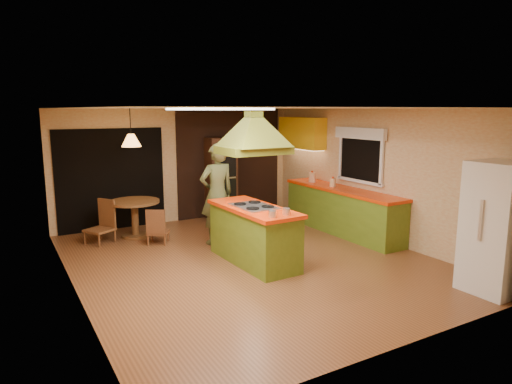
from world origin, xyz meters
TOP-DOWN VIEW (x-y plane):
  - ground at (0.00, 0.00)m, footprint 6.50×6.50m
  - room_walls at (0.00, 0.00)m, footprint 5.50×6.50m
  - ceiling_plane at (0.00, 0.00)m, footprint 6.50×6.50m
  - brick_panel at (1.25, 3.23)m, footprint 2.64×0.03m
  - nook_opening at (-1.50, 3.23)m, footprint 2.20×0.03m
  - right_counter at (2.45, 0.60)m, footprint 0.62×3.05m
  - upper_cabinets at (2.57, 2.20)m, footprint 0.34×1.40m
  - window_right at (2.70, 0.40)m, footprint 0.12×1.35m
  - fluor_panel at (-1.10, -1.20)m, footprint 1.20×0.60m
  - kitchen_island at (-0.01, -0.10)m, footprint 0.81×1.89m
  - range_hood at (-0.01, -0.10)m, footprint 1.05×0.76m
  - man at (-0.06, 1.18)m, footprint 0.71×0.48m
  - refrigerator at (2.26, -2.80)m, footprint 0.75×0.71m
  - wall_oven at (0.87, 2.95)m, footprint 0.65×0.64m
  - dining_table at (-1.28, 2.38)m, footprint 0.97×0.97m
  - chair_left at (-1.98, 2.28)m, footprint 0.61×0.61m
  - chair_near at (-1.03, 1.73)m, footprint 0.51×0.51m
  - pendant_lamp at (-1.28, 2.38)m, footprint 0.47×0.47m
  - canister_large at (2.40, 1.55)m, footprint 0.15×0.15m
  - canister_medium at (2.40, 1.51)m, footprint 0.14×0.14m
  - canister_small at (2.40, 0.85)m, footprint 0.15×0.15m

SIDE VIEW (x-z plane):
  - ground at x=0.00m, z-range 0.00..0.00m
  - chair_near at x=-1.03m, z-range 0.00..0.68m
  - chair_left at x=-1.98m, z-range 0.00..0.81m
  - right_counter at x=2.45m, z-range 0.00..0.92m
  - kitchen_island at x=-0.01m, z-range 0.00..0.95m
  - dining_table at x=-1.28m, z-range 0.15..0.88m
  - refrigerator at x=2.26m, z-range 0.00..1.80m
  - wall_oven at x=0.87m, z-range 0.00..1.86m
  - man at x=-0.06m, z-range 0.00..1.88m
  - canister_small at x=2.40m, z-range 0.92..1.09m
  - canister_medium at x=2.40m, z-range 0.92..1.09m
  - canister_large at x=2.40m, z-range 0.92..1.13m
  - nook_opening at x=-1.50m, z-range 0.00..2.10m
  - room_walls at x=0.00m, z-range -2.00..4.50m
  - brick_panel at x=1.25m, z-range 0.00..2.50m
  - window_right at x=2.70m, z-range 1.24..2.30m
  - pendant_lamp at x=-1.28m, z-range 1.78..2.02m
  - upper_cabinets at x=2.57m, z-range 1.60..2.30m
  - range_hood at x=-0.01m, z-range 1.85..2.65m
  - fluor_panel at x=-1.10m, z-range 2.47..2.50m
  - ceiling_plane at x=0.00m, z-range 2.50..2.50m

